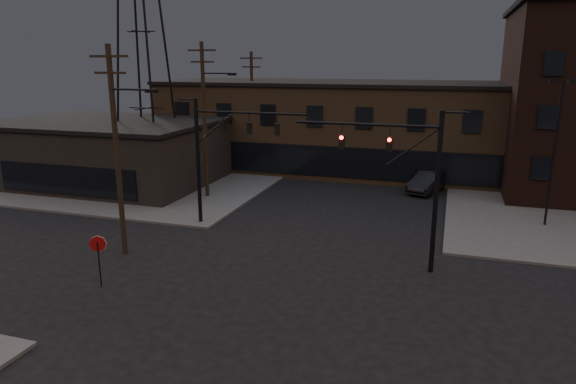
# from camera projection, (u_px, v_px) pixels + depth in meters

# --- Properties ---
(ground) EXTENTS (140.00, 140.00, 0.00)m
(ground) POSITION_uv_depth(u_px,v_px,m) (278.00, 292.00, 23.32)
(ground) COLOR black
(ground) RESTS_ON ground
(sidewalk_nw) EXTENTS (30.00, 30.00, 0.15)m
(sidewalk_nw) POSITION_uv_depth(u_px,v_px,m) (138.00, 167.00, 50.10)
(sidewalk_nw) COLOR #474744
(sidewalk_nw) RESTS_ON ground
(building_row) EXTENTS (40.00, 12.00, 8.00)m
(building_row) POSITION_uv_depth(u_px,v_px,m) (374.00, 128.00, 48.14)
(building_row) COLOR brown
(building_row) RESTS_ON ground
(building_left) EXTENTS (16.00, 12.00, 5.00)m
(building_left) POSITION_uv_depth(u_px,v_px,m) (116.00, 154.00, 43.37)
(building_left) COLOR black
(building_left) RESTS_ON ground
(traffic_signal_near) EXTENTS (7.12, 0.24, 8.00)m
(traffic_signal_near) POSITION_uv_depth(u_px,v_px,m) (413.00, 173.00, 24.65)
(traffic_signal_near) COLOR black
(traffic_signal_near) RESTS_ON ground
(traffic_signal_far) EXTENTS (7.12, 0.24, 8.00)m
(traffic_signal_far) POSITION_uv_depth(u_px,v_px,m) (216.00, 148.00, 31.43)
(traffic_signal_far) COLOR black
(traffic_signal_far) RESTS_ON ground
(stop_sign) EXTENTS (0.72, 0.33, 2.48)m
(stop_sign) POSITION_uv_depth(u_px,v_px,m) (98.00, 249.00, 23.40)
(stop_sign) COLOR black
(stop_sign) RESTS_ON ground
(utility_pole_near) EXTENTS (3.70, 0.28, 11.00)m
(utility_pole_near) POSITION_uv_depth(u_px,v_px,m) (117.00, 147.00, 26.49)
(utility_pole_near) COLOR black
(utility_pole_near) RESTS_ON ground
(utility_pole_mid) EXTENTS (3.70, 0.28, 11.50)m
(utility_pole_mid) POSITION_uv_depth(u_px,v_px,m) (205.00, 117.00, 37.79)
(utility_pole_mid) COLOR black
(utility_pole_mid) RESTS_ON ground
(utility_pole_far) EXTENTS (2.20, 0.28, 11.00)m
(utility_pole_far) POSITION_uv_depth(u_px,v_px,m) (252.00, 108.00, 49.26)
(utility_pole_far) COLOR black
(utility_pole_far) RESTS_ON ground
(transmission_tower) EXTENTS (7.00, 7.00, 25.00)m
(transmission_tower) POSITION_uv_depth(u_px,v_px,m) (141.00, 31.00, 42.13)
(transmission_tower) COLOR black
(transmission_tower) RESTS_ON ground
(lot_light_a) EXTENTS (1.50, 0.28, 9.14)m
(lot_light_a) POSITION_uv_depth(u_px,v_px,m) (556.00, 140.00, 31.00)
(lot_light_a) COLOR black
(lot_light_a) RESTS_ON ground
(parked_car_lot_a) EXTENTS (4.98, 2.13, 1.68)m
(parked_car_lot_a) POSITION_uv_depth(u_px,v_px,m) (541.00, 188.00, 38.17)
(parked_car_lot_a) COLOR black
(parked_car_lot_a) RESTS_ON sidewalk_ne
(car_crossing) EXTENTS (3.29, 5.33, 1.66)m
(car_crossing) POSITION_uv_depth(u_px,v_px,m) (428.00, 182.00, 40.81)
(car_crossing) COLOR black
(car_crossing) RESTS_ON ground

